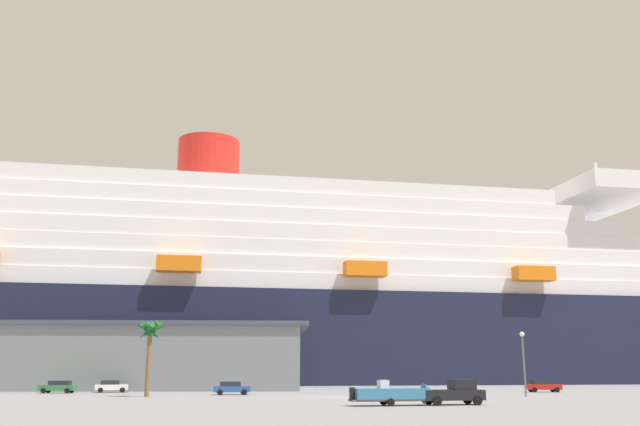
# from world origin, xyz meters

# --- Properties ---
(ground_plane) EXTENTS (600.00, 600.00, 0.00)m
(ground_plane) POSITION_xyz_m (0.00, 30.00, 0.00)
(ground_plane) COLOR gray
(cruise_ship) EXTENTS (240.71, 48.73, 59.24)m
(cruise_ship) POSITION_xyz_m (12.00, 67.09, 16.77)
(cruise_ship) COLOR #191E38
(cruise_ship) RESTS_ON ground_plane
(terminal_building) EXTENTS (67.96, 27.66, 9.74)m
(terminal_building) POSITION_xyz_m (-32.56, 32.17, 4.89)
(terminal_building) COLOR slate
(terminal_building) RESTS_ON ground_plane
(pickup_truck) EXTENTS (5.76, 2.69, 2.20)m
(pickup_truck) POSITION_xyz_m (7.87, -18.43, 1.04)
(pickup_truck) COLOR black
(pickup_truck) RESTS_ON ground_plane
(small_boat_on_trailer) EXTENTS (9.02, 2.53, 2.15)m
(small_boat_on_trailer) POSITION_xyz_m (2.67, -18.91, 0.96)
(small_boat_on_trailer) COLOR #595960
(small_boat_on_trailer) RESTS_ON ground_plane
(palm_tree) EXTENTS (3.06, 3.13, 8.47)m
(palm_tree) POSITION_xyz_m (-20.89, 2.83, 6.74)
(palm_tree) COLOR brown
(palm_tree) RESTS_ON ground_plane
(street_lamp) EXTENTS (0.56, 0.56, 7.28)m
(street_lamp) POSITION_xyz_m (21.81, -2.19, 4.80)
(street_lamp) COLOR slate
(street_lamp) RESTS_ON ground_plane
(parked_car_red_hatchback) EXTENTS (4.74, 2.54, 1.58)m
(parked_car_red_hatchback) POSITION_xyz_m (30.60, 11.78, 0.83)
(parked_car_red_hatchback) COLOR red
(parked_car_red_hatchback) RESTS_ON ground_plane
(parked_car_green_wagon) EXTENTS (4.77, 2.41, 1.58)m
(parked_car_green_wagon) POSITION_xyz_m (-33.64, 16.72, 0.83)
(parked_car_green_wagon) COLOR #2D723F
(parked_car_green_wagon) RESTS_ON ground_plane
(parked_car_white_van) EXTENTS (4.48, 2.65, 1.58)m
(parked_car_white_van) POSITION_xyz_m (-27.23, 18.26, 0.83)
(parked_car_white_van) COLOR white
(parked_car_white_van) RESTS_ON ground_plane
(parked_car_blue_suv) EXTENTS (4.49, 2.22, 1.58)m
(parked_car_blue_suv) POSITION_xyz_m (-11.38, 7.88, 0.83)
(parked_car_blue_suv) COLOR #264C99
(parked_car_blue_suv) RESTS_ON ground_plane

